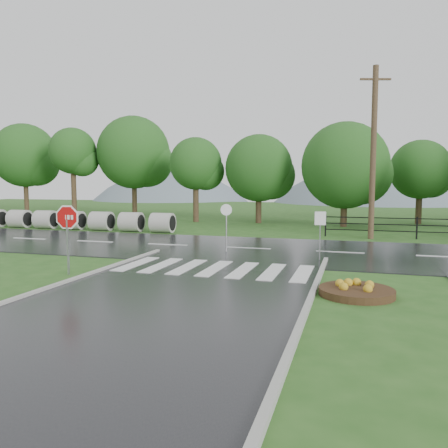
% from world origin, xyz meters
% --- Properties ---
extents(ground, '(120.00, 120.00, 0.00)m').
position_xyz_m(ground, '(0.00, 0.00, 0.00)').
color(ground, '#29571D').
rests_on(ground, ground).
extents(main_road, '(90.00, 8.00, 0.04)m').
position_xyz_m(main_road, '(0.00, 10.00, 0.00)').
color(main_road, black).
rests_on(main_road, ground).
extents(crosswalk, '(6.50, 2.80, 0.02)m').
position_xyz_m(crosswalk, '(0.00, 5.00, 0.06)').
color(crosswalk, silver).
rests_on(crosswalk, ground).
extents(curb_right, '(0.15, 24.00, 0.12)m').
position_xyz_m(curb_right, '(3.55, -4.00, 0.00)').
color(curb_right, '#A3A39B').
rests_on(curb_right, ground).
extents(fence_west, '(9.58, 0.08, 1.20)m').
position_xyz_m(fence_west, '(7.75, 16.00, 0.72)').
color(fence_west, black).
rests_on(fence_west, ground).
extents(hills, '(102.00, 48.00, 48.00)m').
position_xyz_m(hills, '(3.49, 65.00, -15.54)').
color(hills, slate).
rests_on(hills, ground).
extents(treeline, '(83.20, 5.20, 10.00)m').
position_xyz_m(treeline, '(1.00, 24.00, 0.00)').
color(treeline, '#1C5018').
rests_on(treeline, ground).
extents(culvert_pipes, '(13.90, 1.20, 1.20)m').
position_xyz_m(culvert_pipes, '(-12.86, 15.00, 0.60)').
color(culvert_pipes, '#9E9B93').
rests_on(culvert_pipes, ground).
extents(stop_sign, '(1.07, 0.16, 2.42)m').
position_xyz_m(stop_sign, '(-4.32, 2.89, 1.70)').
color(stop_sign, '#939399').
rests_on(stop_sign, ground).
extents(flower_bed, '(1.97, 1.97, 0.39)m').
position_xyz_m(flower_bed, '(4.66, 2.80, 0.15)').
color(flower_bed, '#332111').
rests_on(flower_bed, ground).
extents(reg_sign_small, '(0.42, 0.10, 1.90)m').
position_xyz_m(reg_sign_small, '(3.31, 7.83, 1.37)').
color(reg_sign_small, '#939399').
rests_on(reg_sign_small, ground).
extents(reg_sign_round, '(0.48, 0.14, 2.09)m').
position_xyz_m(reg_sign_round, '(-0.69, 8.73, 1.34)').
color(reg_sign_round, '#939399').
rests_on(reg_sign_round, ground).
extents(utility_pole_east, '(1.57, 0.57, 9.08)m').
position_xyz_m(utility_pole_east, '(5.41, 15.50, 4.61)').
color(utility_pole_east, '#473523').
rests_on(utility_pole_east, ground).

